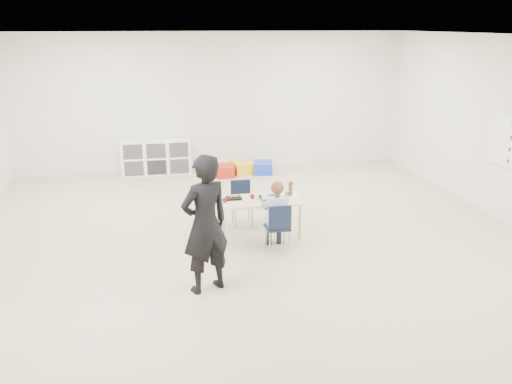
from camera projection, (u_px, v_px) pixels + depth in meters
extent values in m
plane|color=beige|center=(256.00, 251.00, 7.32)|extent=(9.00, 9.00, 0.00)
plane|color=white|center=(256.00, 36.00, 6.49)|extent=(9.00, 9.00, 0.00)
cube|color=white|center=(212.00, 102.00, 11.11)|extent=(8.00, 0.02, 2.80)
cube|color=white|center=(435.00, 348.00, 2.69)|extent=(8.00, 0.02, 2.80)
cube|color=beige|center=(259.00, 200.00, 7.69)|extent=(1.21, 0.61, 0.03)
cube|color=black|center=(267.00, 197.00, 7.75)|extent=(0.22, 0.16, 0.03)
cube|color=black|center=(234.00, 198.00, 7.70)|extent=(0.22, 0.16, 0.03)
cube|color=white|center=(264.00, 198.00, 7.58)|extent=(0.07, 0.07, 0.10)
ellipsoid|color=tan|center=(281.00, 198.00, 7.65)|extent=(0.09, 0.09, 0.07)
sphere|color=maroon|center=(252.00, 196.00, 7.71)|extent=(0.07, 0.07, 0.07)
sphere|color=maroon|center=(225.00, 200.00, 7.54)|extent=(0.07, 0.07, 0.07)
cube|color=white|center=(156.00, 157.00, 10.99)|extent=(1.40, 0.40, 0.70)
cube|color=white|center=(503.00, 139.00, 8.26)|extent=(0.02, 0.60, 0.80)
imported|color=black|center=(205.00, 224.00, 6.03)|extent=(0.69, 0.59, 1.61)
cube|color=#B22211|center=(224.00, 171.00, 10.89)|extent=(0.35, 0.45, 0.22)
cube|color=#F4AD19|center=(242.00, 168.00, 11.11)|extent=(0.45, 0.53, 0.23)
cube|color=blue|center=(263.00, 168.00, 11.11)|extent=(0.44, 0.53, 0.23)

